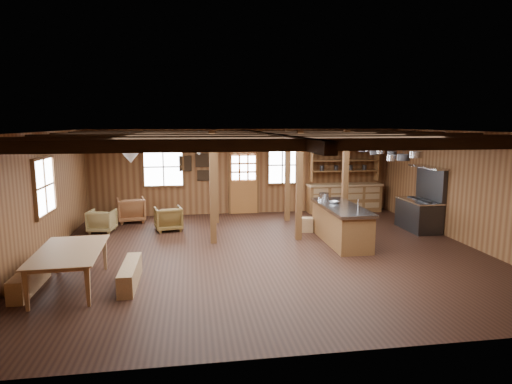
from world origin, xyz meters
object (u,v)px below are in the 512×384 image
(armchair_a, at_px, (131,210))
(armchair_c, at_px, (102,221))
(kitchen_island, at_px, (341,224))
(commercial_range, at_px, (420,209))
(dining_table, at_px, (73,269))
(armchair_b, at_px, (168,219))

(armchair_a, height_order, armchair_c, armchair_a)
(armchair_a, bearing_deg, armchair_c, 49.07)
(kitchen_island, xyz_separation_m, commercial_range, (2.66, 0.88, 0.12))
(kitchen_island, xyz_separation_m, dining_table, (-5.89, -2.19, -0.12))
(armchair_b, bearing_deg, dining_table, 58.13)
(armchair_c, bearing_deg, commercial_range, -179.39)
(armchair_a, height_order, armchair_b, armchair_a)
(armchair_a, relative_size, armchair_c, 1.19)
(kitchen_island, relative_size, dining_table, 1.23)
(armchair_a, xyz_separation_m, armchair_b, (1.18, -1.25, -0.04))
(dining_table, xyz_separation_m, armchair_a, (0.34, 5.33, 0.01))
(kitchen_island, xyz_separation_m, armchair_c, (-6.19, 1.99, -0.17))
(armchair_a, relative_size, armchair_b, 1.11)
(kitchen_island, relative_size, armchair_c, 3.64)
(commercial_range, height_order, armchair_c, commercial_range)
(armchair_a, distance_m, armchair_c, 1.32)
(dining_table, xyz_separation_m, armchair_b, (1.52, 4.09, -0.02))
(commercial_range, xyz_separation_m, armchair_b, (-7.04, 1.01, -0.26))
(kitchen_island, bearing_deg, armchair_b, 156.99)
(commercial_range, bearing_deg, dining_table, -160.23)
(commercial_range, xyz_separation_m, armchair_c, (-8.85, 1.11, -0.28))
(armchair_a, xyz_separation_m, armchair_c, (-0.64, -1.15, -0.06))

